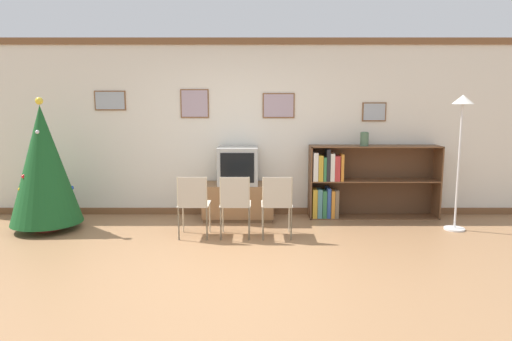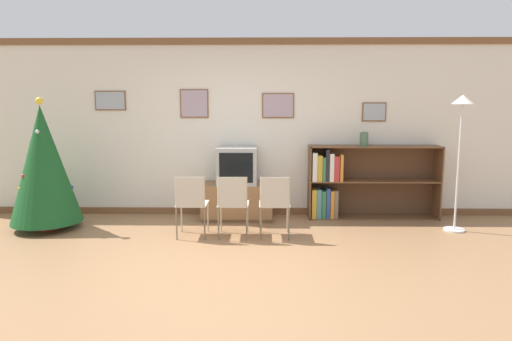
{
  "view_description": "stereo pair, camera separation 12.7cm",
  "coord_description": "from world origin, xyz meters",
  "px_view_note": "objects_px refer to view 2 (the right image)",
  "views": [
    {
      "loc": [
        0.29,
        -4.62,
        1.76
      ],
      "look_at": [
        0.32,
        1.32,
        0.86
      ],
      "focal_mm": 32.0,
      "sensor_mm": 36.0,
      "label": 1
    },
    {
      "loc": [
        0.42,
        -4.62,
        1.76
      ],
      "look_at": [
        0.32,
        1.32,
        0.86
      ],
      "focal_mm": 32.0,
      "sensor_mm": 36.0,
      "label": 2
    }
  ],
  "objects_px": {
    "television": "(237,165)",
    "folding_chair_left": "(191,202)",
    "bookshelf": "(349,183)",
    "christmas_tree": "(44,165)",
    "standing_lamp": "(461,127)",
    "vase": "(364,139)",
    "folding_chair_center": "(233,202)",
    "tv_console": "(237,201)",
    "folding_chair_right": "(275,202)"
  },
  "relations": [
    {
      "from": "television",
      "to": "folding_chair_right",
      "type": "relative_size",
      "value": 0.72
    },
    {
      "from": "tv_console",
      "to": "folding_chair_right",
      "type": "height_order",
      "value": "folding_chair_right"
    },
    {
      "from": "christmas_tree",
      "to": "folding_chair_right",
      "type": "relative_size",
      "value": 2.21
    },
    {
      "from": "folding_chair_center",
      "to": "standing_lamp",
      "type": "bearing_deg",
      "value": 7.23
    },
    {
      "from": "folding_chair_center",
      "to": "folding_chair_right",
      "type": "distance_m",
      "value": 0.54
    },
    {
      "from": "tv_console",
      "to": "folding_chair_right",
      "type": "xyz_separation_m",
      "value": [
        0.54,
        -0.98,
        0.2
      ]
    },
    {
      "from": "folding_chair_left",
      "to": "folding_chair_center",
      "type": "bearing_deg",
      "value": 0.0
    },
    {
      "from": "christmas_tree",
      "to": "folding_chair_right",
      "type": "xyz_separation_m",
      "value": [
        3.16,
        -0.4,
        -0.43
      ]
    },
    {
      "from": "television",
      "to": "bookshelf",
      "type": "height_order",
      "value": "bookshelf"
    },
    {
      "from": "christmas_tree",
      "to": "standing_lamp",
      "type": "relative_size",
      "value": 0.98
    },
    {
      "from": "television",
      "to": "standing_lamp",
      "type": "bearing_deg",
      "value": -11.13
    },
    {
      "from": "tv_console",
      "to": "bookshelf",
      "type": "height_order",
      "value": "bookshelf"
    },
    {
      "from": "television",
      "to": "folding_chair_center",
      "type": "relative_size",
      "value": 0.72
    },
    {
      "from": "folding_chair_right",
      "to": "standing_lamp",
      "type": "relative_size",
      "value": 0.44
    },
    {
      "from": "television",
      "to": "folding_chair_center",
      "type": "height_order",
      "value": "television"
    },
    {
      "from": "tv_console",
      "to": "christmas_tree",
      "type": "bearing_deg",
      "value": -167.53
    },
    {
      "from": "folding_chair_center",
      "to": "standing_lamp",
      "type": "height_order",
      "value": "standing_lamp"
    },
    {
      "from": "christmas_tree",
      "to": "folding_chair_left",
      "type": "xyz_separation_m",
      "value": [
        2.08,
        -0.4,
        -0.43
      ]
    },
    {
      "from": "christmas_tree",
      "to": "bookshelf",
      "type": "distance_m",
      "value": 4.39
    },
    {
      "from": "standing_lamp",
      "to": "folding_chair_right",
      "type": "bearing_deg",
      "value": -171.23
    },
    {
      "from": "folding_chair_left",
      "to": "folding_chair_center",
      "type": "height_order",
      "value": "same"
    },
    {
      "from": "folding_chair_left",
      "to": "standing_lamp",
      "type": "bearing_deg",
      "value": 6.14
    },
    {
      "from": "tv_console",
      "to": "folding_chair_right",
      "type": "distance_m",
      "value": 1.14
    },
    {
      "from": "television",
      "to": "folding_chair_left",
      "type": "xyz_separation_m",
      "value": [
        -0.54,
        -0.98,
        -0.34
      ]
    },
    {
      "from": "standing_lamp",
      "to": "tv_console",
      "type": "bearing_deg",
      "value": 168.82
    },
    {
      "from": "folding_chair_center",
      "to": "vase",
      "type": "bearing_deg",
      "value": 28.71
    },
    {
      "from": "vase",
      "to": "christmas_tree",
      "type": "bearing_deg",
      "value": -172.02
    },
    {
      "from": "television",
      "to": "bookshelf",
      "type": "distance_m",
      "value": 1.72
    },
    {
      "from": "folding_chair_right",
      "to": "standing_lamp",
      "type": "distance_m",
      "value": 2.68
    },
    {
      "from": "folding_chair_right",
      "to": "bookshelf",
      "type": "bearing_deg",
      "value": 43.13
    },
    {
      "from": "television",
      "to": "folding_chair_right",
      "type": "distance_m",
      "value": 1.17
    },
    {
      "from": "christmas_tree",
      "to": "vase",
      "type": "height_order",
      "value": "christmas_tree"
    },
    {
      "from": "christmas_tree",
      "to": "tv_console",
      "type": "bearing_deg",
      "value": 12.47
    },
    {
      "from": "tv_console",
      "to": "bookshelf",
      "type": "relative_size",
      "value": 0.54
    },
    {
      "from": "folding_chair_center",
      "to": "bookshelf",
      "type": "relative_size",
      "value": 0.42
    },
    {
      "from": "folding_chair_left",
      "to": "television",
      "type": "bearing_deg",
      "value": 61.13
    },
    {
      "from": "television",
      "to": "standing_lamp",
      "type": "relative_size",
      "value": 0.32
    },
    {
      "from": "standing_lamp",
      "to": "vase",
      "type": "bearing_deg",
      "value": 150.29
    },
    {
      "from": "folding_chair_left",
      "to": "folding_chair_right",
      "type": "height_order",
      "value": "same"
    },
    {
      "from": "vase",
      "to": "standing_lamp",
      "type": "height_order",
      "value": "standing_lamp"
    },
    {
      "from": "bookshelf",
      "to": "folding_chair_left",
      "type": "bearing_deg",
      "value": -154.14
    },
    {
      "from": "folding_chair_left",
      "to": "folding_chair_right",
      "type": "relative_size",
      "value": 1.0
    },
    {
      "from": "bookshelf",
      "to": "vase",
      "type": "xyz_separation_m",
      "value": [
        0.19,
        -0.05,
        0.68
      ]
    },
    {
      "from": "television",
      "to": "folding_chair_left",
      "type": "distance_m",
      "value": 1.17
    },
    {
      "from": "folding_chair_left",
      "to": "christmas_tree",
      "type": "bearing_deg",
      "value": 169.14
    },
    {
      "from": "tv_console",
      "to": "folding_chair_left",
      "type": "distance_m",
      "value": 1.14
    },
    {
      "from": "television",
      "to": "folding_chair_center",
      "type": "distance_m",
      "value": 1.04
    },
    {
      "from": "christmas_tree",
      "to": "tv_console",
      "type": "relative_size",
      "value": 1.73
    },
    {
      "from": "bookshelf",
      "to": "christmas_tree",
      "type": "bearing_deg",
      "value": -171.02
    },
    {
      "from": "television",
      "to": "vase",
      "type": "height_order",
      "value": "vase"
    }
  ]
}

